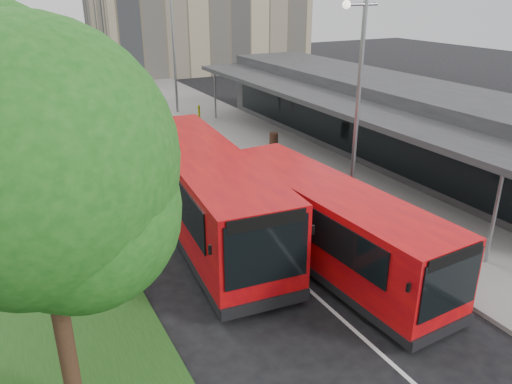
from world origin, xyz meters
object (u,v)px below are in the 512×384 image
(lamp_post_near, at_px, (356,100))
(bollard, at_px, (199,112))
(tree_mid, at_px, (2,79))
(tree_near, at_px, (36,181))
(lamp_post_far, at_px, (172,47))
(litter_bin, at_px, (274,140))
(car_far, at_px, (57,70))
(bus_second, at_px, (205,193))
(car_near, at_px, (92,77))
(bus_main, at_px, (327,224))

(lamp_post_near, relative_size, bollard, 8.08)
(tree_mid, xyz_separation_m, lamp_post_near, (11.13, -7.05, -0.58))
(tree_near, bearing_deg, lamp_post_far, 65.96)
(litter_bin, distance_m, car_far, 33.68)
(bus_second, height_order, car_near, bus_second)
(bus_second, distance_m, bollard, 16.81)
(bus_main, xyz_separation_m, car_far, (-2.41, 44.42, -0.88))
(bus_main, bearing_deg, litter_bin, 65.45)
(tree_mid, bearing_deg, car_near, 73.84)
(tree_near, xyz_separation_m, lamp_post_near, (11.13, 4.95, -0.58))
(bollard, distance_m, car_far, 25.59)
(lamp_post_far, relative_size, litter_bin, 9.08)
(bollard, height_order, car_near, car_near)
(lamp_post_far, xyz_separation_m, bus_second, (-5.39, -18.54, -3.10))
(lamp_post_far, bearing_deg, bus_second, -106.23)
(car_far, bearing_deg, car_near, -60.92)
(lamp_post_far, bearing_deg, tree_near, -114.04)
(lamp_post_far, relative_size, car_far, 2.55)
(lamp_post_far, bearing_deg, car_far, 103.08)
(tree_mid, bearing_deg, litter_bin, 9.07)
(bollard, bearing_deg, tree_near, -118.02)
(bus_main, relative_size, car_far, 3.10)
(tree_mid, relative_size, litter_bin, 9.30)
(tree_mid, xyz_separation_m, car_far, (6.00, 35.02, -4.78))
(lamp_post_near, relative_size, litter_bin, 9.08)
(car_near, relative_size, car_far, 1.21)
(lamp_post_near, distance_m, litter_bin, 10.19)
(tree_near, relative_size, bollard, 8.28)
(bus_second, relative_size, car_near, 3.00)
(bollard, xyz_separation_m, car_near, (-3.49, 18.39, 0.00))
(tree_mid, xyz_separation_m, bus_main, (8.41, -9.41, -3.90))
(tree_mid, bearing_deg, lamp_post_near, -32.36)
(tree_mid, xyz_separation_m, bus_second, (5.73, -5.59, -3.67))
(lamp_post_far, distance_m, car_far, 23.04)
(tree_near, bearing_deg, bus_second, 48.19)
(bollard, bearing_deg, bus_main, -99.72)
(tree_near, distance_m, lamp_post_near, 12.19)
(bus_main, xyz_separation_m, bollard, (3.34, 19.48, -0.75))
(bus_second, distance_m, car_near, 34.17)
(tree_near, relative_size, bus_main, 0.84)
(bus_second, xyz_separation_m, bollard, (6.01, 15.67, -0.98))
(tree_near, height_order, tree_mid, tree_near)
(lamp_post_near, height_order, car_far, lamp_post_near)
(lamp_post_far, relative_size, car_near, 2.11)
(bus_second, bearing_deg, tree_near, -126.44)
(car_near, bearing_deg, bollard, -71.84)
(tree_mid, distance_m, bus_second, 8.81)
(bus_main, distance_m, litter_bin, 12.39)
(bus_main, relative_size, bus_second, 0.86)
(lamp_post_far, height_order, car_far, lamp_post_far)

